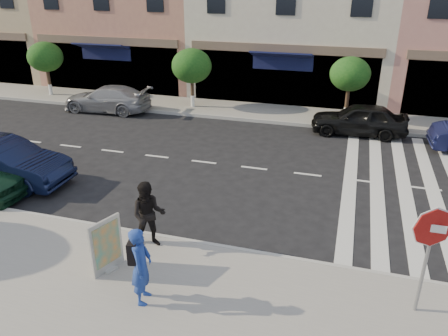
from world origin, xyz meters
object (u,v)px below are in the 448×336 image
car_near_mid (3,162)px  car_far_mid (359,119)px  photographer (141,266)px  walker (148,215)px  poster_board (107,246)px  stop_sign (431,238)px  car_far_left (107,99)px

car_near_mid → car_far_mid: size_ratio=1.12×
photographer → walker: 2.12m
photographer → poster_board: size_ratio=1.31×
stop_sign → walker: 6.51m
poster_board → car_far_left: size_ratio=0.29×
car_far_mid → photographer: bearing=-20.2°
car_far_mid → car_far_left: bearing=-92.2°
stop_sign → photographer: 5.87m
stop_sign → car_far_mid: size_ratio=0.59×
car_near_mid → car_far_mid: (11.64, 8.81, -0.06)m
car_near_mid → car_far_left: 8.89m
poster_board → walker: bearing=87.9°
photographer → car_near_mid: 8.53m
poster_board → car_far_left: poster_board is taller
stop_sign → car_far_mid: bearing=96.8°
stop_sign → walker: (-6.42, 0.62, -0.90)m
poster_board → car_far_mid: bearing=85.6°
photographer → poster_board: 1.49m
walker → stop_sign: bearing=-27.2°
stop_sign → car_far_mid: (-1.40, 11.72, -1.24)m
stop_sign → car_far_left: bearing=140.5°
photographer → car_near_mid: size_ratio=0.38×
walker → car_near_mid: 7.00m
walker → poster_board: walker is taller
car_far_left → walker: bearing=33.4°
walker → poster_board: bearing=-133.5°
poster_board → stop_sign: bearing=24.9°
stop_sign → car_near_mid: 13.40m
car_far_left → poster_board: bearing=28.9°
walker → poster_board: 1.36m
car_near_mid → poster_board: bearing=-121.0°
walker → car_far_left: 13.57m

